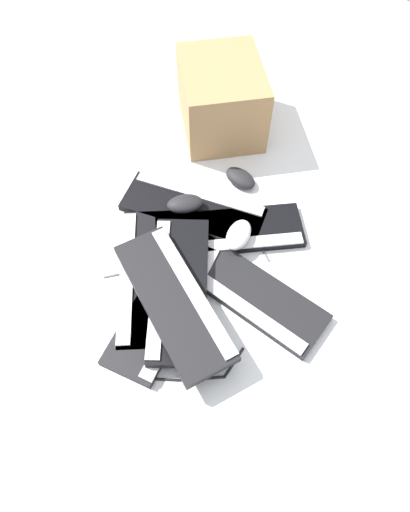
% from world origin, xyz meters
% --- Properties ---
extents(ground_plane, '(3.20, 3.20, 0.00)m').
position_xyz_m(ground_plane, '(0.00, 0.00, 0.00)').
color(ground_plane, silver).
extents(keyboard_0, '(0.44, 0.15, 0.03)m').
position_xyz_m(keyboard_0, '(0.18, -0.01, 0.01)').
color(keyboard_0, black).
rests_on(keyboard_0, ground).
extents(keyboard_1, '(0.42, 0.42, 0.03)m').
position_xyz_m(keyboard_1, '(0.02, 0.12, 0.01)').
color(keyboard_1, black).
rests_on(keyboard_1, ground).
extents(keyboard_2, '(0.46, 0.28, 0.03)m').
position_xyz_m(keyboard_2, '(-0.12, 0.11, 0.01)').
color(keyboard_2, black).
rests_on(keyboard_2, ground).
extents(keyboard_3, '(0.40, 0.43, 0.03)m').
position_xyz_m(keyboard_3, '(-0.08, -0.15, 0.01)').
color(keyboard_3, black).
rests_on(keyboard_3, ground).
extents(keyboard_4, '(0.25, 0.46, 0.03)m').
position_xyz_m(keyboard_4, '(0.02, -0.19, 0.01)').
color(keyboard_4, black).
rests_on(keyboard_4, ground).
extents(keyboard_5, '(0.39, 0.44, 0.03)m').
position_xyz_m(keyboard_5, '(0.03, -0.13, 0.04)').
color(keyboard_5, black).
rests_on(keyboard_5, keyboard_4).
extents(keyboard_6, '(0.46, 0.31, 0.03)m').
position_xyz_m(keyboard_6, '(0.06, -0.18, 0.07)').
color(keyboard_6, black).
rests_on(keyboard_6, keyboard_5).
extents(mouse_0, '(0.11, 0.07, 0.04)m').
position_xyz_m(mouse_0, '(-0.08, 0.30, 0.02)').
color(mouse_0, black).
rests_on(mouse_0, ground).
extents(mouse_1, '(0.12, 0.13, 0.04)m').
position_xyz_m(mouse_1, '(-0.04, -0.17, 0.05)').
color(mouse_1, black).
rests_on(mouse_1, keyboard_3).
extents(mouse_2, '(0.12, 0.13, 0.04)m').
position_xyz_m(mouse_2, '(-0.14, 0.09, 0.05)').
color(mouse_2, black).
rests_on(mouse_2, keyboard_2).
extents(mouse_3, '(0.09, 0.12, 0.04)m').
position_xyz_m(mouse_3, '(0.06, 0.10, 0.05)').
color(mouse_3, silver).
rests_on(mouse_3, keyboard_1).
extents(cable_0, '(0.43, 0.24, 0.01)m').
position_xyz_m(cable_0, '(0.09, -0.24, 0.00)').
color(cable_0, black).
rests_on(cable_0, ground).
extents(cable_1, '(0.34, 0.39, 0.01)m').
position_xyz_m(cable_1, '(-0.03, 0.00, 0.00)').
color(cable_1, '#59595B').
rests_on(cable_1, ground).
extents(cardboard_box, '(0.40, 0.40, 0.24)m').
position_xyz_m(cardboard_box, '(-0.29, 0.47, 0.12)').
color(cardboard_box, '#9E774C').
rests_on(cardboard_box, ground).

